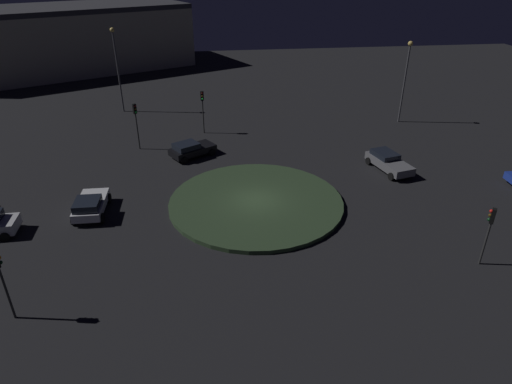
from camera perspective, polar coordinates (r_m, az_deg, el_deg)
ground_plane at (r=32.37m, az=0.00°, el=-1.52°), size 117.79×117.79×0.00m
roundabout_island at (r=32.30m, az=0.00°, el=-1.28°), size 12.62×12.62×0.30m
car_white at (r=32.79m, az=-20.52°, el=-1.56°), size 2.13×3.95×1.44m
car_grey at (r=38.85m, az=16.65°, el=3.76°), size 2.89×4.81×1.40m
car_black at (r=40.21m, az=-8.34°, el=5.48°), size 4.40×3.69×1.37m
traffic_light_northwest at (r=28.14m, az=27.83°, el=-3.80°), size 0.39×0.37×3.74m
traffic_light_southeast at (r=42.03m, az=-15.17°, el=9.23°), size 0.38×0.39×4.32m
traffic_light_south at (r=44.95m, az=-6.89°, el=11.19°), size 0.34×0.38×4.29m
traffic_light_northeast at (r=24.37m, az=-30.00°, el=-8.81°), size 0.39×0.37×4.07m
streetlamp_southeast at (r=53.11m, az=-17.48°, el=15.78°), size 0.49×0.49×9.22m
streetlamp_southwest at (r=49.86m, az=18.72°, el=14.45°), size 0.51×0.51×8.43m
store_building at (r=77.44m, az=-22.87°, el=17.71°), size 37.87×28.54×9.39m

